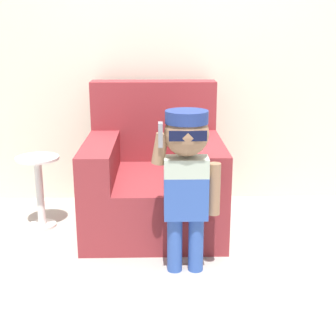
{
  "coord_description": "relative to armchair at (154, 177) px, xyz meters",
  "views": [
    {
      "loc": [
        -0.2,
        -2.95,
        1.35
      ],
      "look_at": [
        -0.13,
        -0.14,
        0.53
      ],
      "focal_mm": 50.0,
      "sensor_mm": 36.0,
      "label": 1
    }
  ],
  "objects": [
    {
      "name": "side_table",
      "position": [
        -0.81,
        -0.07,
        -0.03
      ],
      "size": [
        0.3,
        0.3,
        0.52
      ],
      "color": "white",
      "rests_on": "ground_plane"
    },
    {
      "name": "person_child",
      "position": [
        0.19,
        -0.74,
        0.29
      ],
      "size": [
        0.39,
        0.29,
        0.95
      ],
      "color": "#3356AD",
      "rests_on": "ground_plane"
    },
    {
      "name": "ground_plane",
      "position": [
        0.22,
        -0.27,
        -0.34
      ],
      "size": [
        10.0,
        10.0,
        0.0
      ],
      "primitive_type": "plane",
      "color": "#ADA89E"
    },
    {
      "name": "wall_back",
      "position": [
        0.22,
        0.55,
        0.96
      ],
      "size": [
        10.0,
        0.05,
        2.6
      ],
      "color": "beige",
      "rests_on": "ground_plane"
    },
    {
      "name": "armchair",
      "position": [
        0.0,
        0.0,
        0.0
      ],
      "size": [
        0.94,
        1.03,
        0.99
      ],
      "color": "maroon",
      "rests_on": "ground_plane"
    }
  ]
}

